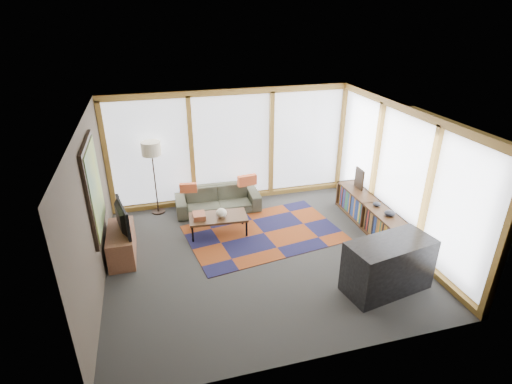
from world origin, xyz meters
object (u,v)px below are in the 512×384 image
object	(u,v)px
television	(118,218)
bar_counter	(388,266)
floor_lamp	(155,178)
bookshelf	(370,215)
tv_console	(122,244)
coffee_table	(218,225)
sofa	(218,199)

from	to	relation	value
television	bar_counter	bearing A→B (deg)	-128.78
floor_lamp	bookshelf	xyz separation A→B (m)	(4.20, -1.83, -0.53)
tv_console	coffee_table	bearing A→B (deg)	11.32
coffee_table	bar_counter	world-z (taller)	bar_counter
bookshelf	tv_console	distance (m)	4.91
tv_console	bar_counter	size ratio (longest dim) A/B	0.78
sofa	floor_lamp	bearing A→B (deg)	169.57
sofa	coffee_table	size ratio (longest dim) A/B	1.62
bookshelf	television	world-z (taller)	television
floor_lamp	television	xyz separation A→B (m)	(-0.69, -1.62, -0.02)
sofa	tv_console	xyz separation A→B (m)	(-2.01, -1.34, 0.00)
coffee_table	bar_counter	bearing A→B (deg)	-46.57
tv_console	bar_counter	world-z (taller)	bar_counter
floor_lamp	coffee_table	world-z (taller)	floor_lamp
floor_lamp	bookshelf	world-z (taller)	floor_lamp
floor_lamp	coffee_table	xyz separation A→B (m)	(1.14, -1.24, -0.63)
bookshelf	television	size ratio (longest dim) A/B	2.54
sofa	bar_counter	size ratio (longest dim) A/B	1.33
tv_console	bookshelf	bearing A→B (deg)	-2.64
coffee_table	bookshelf	size ratio (longest dim) A/B	0.49
bar_counter	sofa	bearing A→B (deg)	111.71
tv_console	floor_lamp	bearing A→B (deg)	66.37
bookshelf	television	xyz separation A→B (m)	(-4.89, 0.22, 0.51)
sofa	bar_counter	bearing A→B (deg)	-56.95
bookshelf	coffee_table	bearing A→B (deg)	168.99
sofa	bookshelf	size ratio (longest dim) A/B	0.80
floor_lamp	bar_counter	distance (m)	5.04
bookshelf	bar_counter	distance (m)	1.99
bookshelf	bar_counter	size ratio (longest dim) A/B	1.67
floor_lamp	bar_counter	size ratio (longest dim) A/B	1.18
sofa	floor_lamp	size ratio (longest dim) A/B	1.13
television	coffee_table	bearing A→B (deg)	-90.70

